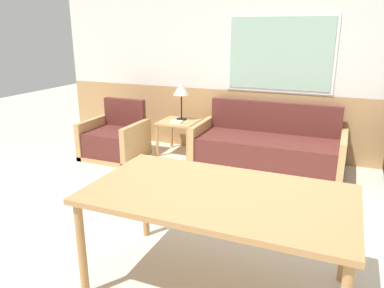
{
  "coord_description": "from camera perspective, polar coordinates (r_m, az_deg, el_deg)",
  "views": [
    {
      "loc": [
        0.91,
        -2.8,
        1.83
      ],
      "look_at": [
        -0.71,
        1.06,
        0.55
      ],
      "focal_mm": 35.0,
      "sensor_mm": 36.0,
      "label": 1
    }
  ],
  "objects": [
    {
      "name": "book_stack",
      "position": [
        5.54,
        -2.36,
        3.41
      ],
      "size": [
        0.18,
        0.15,
        0.02
      ],
      "color": "white",
      "rests_on": "side_table"
    },
    {
      "name": "wall_back",
      "position": [
        5.52,
        13.47,
        11.69
      ],
      "size": [
        7.2,
        0.09,
        2.7
      ],
      "color": "tan",
      "rests_on": "ground_plane"
    },
    {
      "name": "dining_table",
      "position": [
        2.61,
        4.11,
        -8.66
      ],
      "size": [
        1.81,
        1.01,
        0.77
      ],
      "color": "#B27F4C",
      "rests_on": "ground_plane"
    },
    {
      "name": "ground_plane",
      "position": [
        3.46,
        4.21,
        -14.88
      ],
      "size": [
        16.0,
        16.0,
        0.0
      ],
      "primitive_type": "plane",
      "color": "beige"
    },
    {
      "name": "table_lamp",
      "position": [
        5.63,
        -1.64,
        8.27
      ],
      "size": [
        0.24,
        0.24,
        0.58
      ],
      "color": "black",
      "rests_on": "side_table"
    },
    {
      "name": "couch",
      "position": [
        5.24,
        11.38,
        -0.77
      ],
      "size": [
        2.0,
        0.83,
        0.85
      ],
      "color": "tan",
      "rests_on": "ground_plane"
    },
    {
      "name": "side_table",
      "position": [
        5.65,
        -2.0,
        2.75
      ],
      "size": [
        0.55,
        0.55,
        0.51
      ],
      "color": "tan",
      "rests_on": "ground_plane"
    },
    {
      "name": "armchair",
      "position": [
        5.66,
        -11.64,
        0.55
      ],
      "size": [
        0.83,
        0.74,
        0.83
      ],
      "rotation": [
        0.0,
        0.0,
        0.0
      ],
      "color": "tan",
      "rests_on": "ground_plane"
    }
  ]
}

